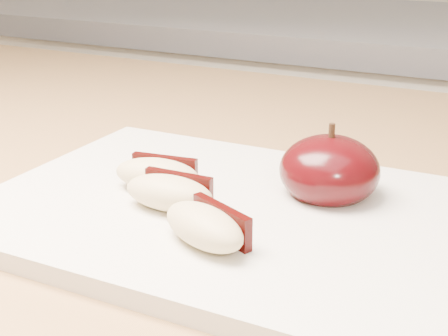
% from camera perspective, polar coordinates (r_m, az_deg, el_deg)
% --- Properties ---
extents(cutting_board, '(0.32, 0.24, 0.01)m').
position_cam_1_polar(cutting_board, '(0.42, -0.00, -4.04)').
color(cutting_board, silver).
rests_on(cutting_board, island_counter).
extents(apple_half, '(0.07, 0.07, 0.06)m').
position_cam_1_polar(apple_half, '(0.43, 9.60, -0.22)').
color(apple_half, black).
rests_on(apple_half, cutting_board).
extents(apple_wedge_a, '(0.07, 0.04, 0.02)m').
position_cam_1_polar(apple_wedge_a, '(0.43, -6.05, -0.56)').
color(apple_wedge_a, tan).
rests_on(apple_wedge_a, cutting_board).
extents(apple_wedge_b, '(0.06, 0.03, 0.02)m').
position_cam_1_polar(apple_wedge_b, '(0.40, -4.95, -2.22)').
color(apple_wedge_b, tan).
rests_on(apple_wedge_b, cutting_board).
extents(apple_wedge_c, '(0.07, 0.05, 0.02)m').
position_cam_1_polar(apple_wedge_c, '(0.36, -1.66, -5.30)').
color(apple_wedge_c, tan).
rests_on(apple_wedge_c, cutting_board).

